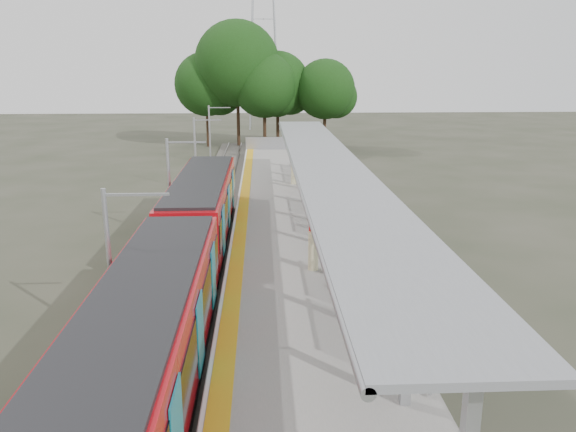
{
  "coord_description": "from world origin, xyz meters",
  "views": [
    {
      "loc": [
        -1.43,
        -9.99,
        9.06
      ],
      "look_at": [
        -0.26,
        14.96,
        2.3
      ],
      "focal_mm": 35.0,
      "sensor_mm": 36.0,
      "label": 1
    }
  ],
  "objects_px": {
    "bench_near": "(375,289)",
    "info_pillar_far": "(294,174)",
    "bench_far": "(308,160)",
    "litter_bin": "(319,221)",
    "info_pillar_near": "(313,250)",
    "train": "(184,251)",
    "bench_mid": "(331,197)"
  },
  "relations": [
    {
      "from": "info_pillar_far",
      "to": "litter_bin",
      "type": "height_order",
      "value": "info_pillar_far"
    },
    {
      "from": "info_pillar_near",
      "to": "train",
      "type": "bearing_deg",
      "value": -154.25
    },
    {
      "from": "bench_near",
      "to": "info_pillar_near",
      "type": "xyz_separation_m",
      "value": [
        -1.83,
        3.56,
        0.22
      ]
    },
    {
      "from": "bench_near",
      "to": "bench_mid",
      "type": "relative_size",
      "value": 1.16
    },
    {
      "from": "info_pillar_near",
      "to": "litter_bin",
      "type": "bearing_deg",
      "value": 100.98
    },
    {
      "from": "train",
      "to": "info_pillar_near",
      "type": "relative_size",
      "value": 14.68
    },
    {
      "from": "train",
      "to": "info_pillar_near",
      "type": "bearing_deg",
      "value": 6.44
    },
    {
      "from": "train",
      "to": "bench_mid",
      "type": "distance_m",
      "value": 13.21
    },
    {
      "from": "bench_near",
      "to": "info_pillar_far",
      "type": "relative_size",
      "value": 1.04
    },
    {
      "from": "bench_far",
      "to": "info_pillar_far",
      "type": "xyz_separation_m",
      "value": [
        -1.48,
        -6.13,
        0.1
      ]
    },
    {
      "from": "bench_near",
      "to": "info_pillar_far",
      "type": "bearing_deg",
      "value": 74.1
    },
    {
      "from": "info_pillar_near",
      "to": "bench_near",
      "type": "bearing_deg",
      "value": -43.55
    },
    {
      "from": "bench_near",
      "to": "train",
      "type": "bearing_deg",
      "value": 136.11
    },
    {
      "from": "train",
      "to": "bench_near",
      "type": "height_order",
      "value": "train"
    },
    {
      "from": "bench_near",
      "to": "bench_mid",
      "type": "bearing_deg",
      "value": 68.68
    },
    {
      "from": "bench_mid",
      "to": "litter_bin",
      "type": "xyz_separation_m",
      "value": [
        -1.2,
        -4.94,
        -0.08
      ]
    },
    {
      "from": "bench_mid",
      "to": "train",
      "type": "bearing_deg",
      "value": -120.13
    },
    {
      "from": "bench_far",
      "to": "litter_bin",
      "type": "bearing_deg",
      "value": -87.69
    },
    {
      "from": "info_pillar_near",
      "to": "info_pillar_far",
      "type": "bearing_deg",
      "value": 108.74
    },
    {
      "from": "litter_bin",
      "to": "info_pillar_far",
      "type": "bearing_deg",
      "value": 93.3
    },
    {
      "from": "info_pillar_far",
      "to": "train",
      "type": "bearing_deg",
      "value": -94.9
    },
    {
      "from": "info_pillar_near",
      "to": "litter_bin",
      "type": "distance_m",
      "value": 5.68
    },
    {
      "from": "bench_mid",
      "to": "info_pillar_near",
      "type": "xyz_separation_m",
      "value": [
        -2.02,
        -10.55,
        0.29
      ]
    },
    {
      "from": "train",
      "to": "bench_far",
      "type": "relative_size",
      "value": 15.67
    },
    {
      "from": "train",
      "to": "bench_far",
      "type": "xyz_separation_m",
      "value": [
        6.74,
        23.62,
        -0.43
      ]
    },
    {
      "from": "train",
      "to": "bench_near",
      "type": "xyz_separation_m",
      "value": [
        6.92,
        -2.99,
        -0.46
      ]
    },
    {
      "from": "info_pillar_far",
      "to": "litter_bin",
      "type": "bearing_deg",
      "value": -74.86
    },
    {
      "from": "train",
      "to": "bench_near",
      "type": "bearing_deg",
      "value": -23.36
    },
    {
      "from": "bench_mid",
      "to": "info_pillar_near",
      "type": "relative_size",
      "value": 0.79
    },
    {
      "from": "bench_mid",
      "to": "bench_near",
      "type": "bearing_deg",
      "value": -88.31
    },
    {
      "from": "bench_mid",
      "to": "info_pillar_far",
      "type": "distance_m",
      "value": 6.64
    },
    {
      "from": "bench_mid",
      "to": "litter_bin",
      "type": "bearing_deg",
      "value": -101.18
    }
  ]
}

